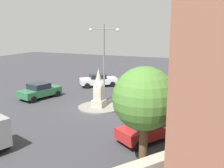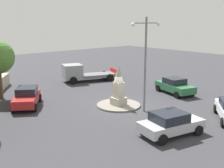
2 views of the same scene
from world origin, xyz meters
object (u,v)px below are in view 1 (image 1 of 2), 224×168
Objects in this scene: streetlamp at (104,55)px; car_white_approaching at (98,80)px; car_red_passing at (148,128)px; tree_mid_cluster at (144,99)px; monument at (99,89)px; car_silver_near_island at (139,86)px; car_green_waiting at (40,91)px.

streetlamp is 7.31m from car_white_approaching.
tree_mid_cluster reaches higher than car_red_passing.
tree_mid_cluster is at bearing -56.94° from streetlamp.
car_red_passing is 4.87m from tree_mid_cluster.
monument is at bearing -63.46° from car_white_approaching.
car_silver_near_island is at bearing 108.35° from tree_mid_cluster.
car_green_waiting is 7.75m from car_white_approaching.
tree_mid_cluster is (6.60, -8.67, 2.05)m from monument.
tree_mid_cluster is at bearing -52.70° from monument.
streetlamp is 10.26m from car_red_passing.
car_silver_near_island is at bearing -12.82° from car_white_approaching.
car_green_waiting is 16.54m from tree_mid_cluster.
streetlamp is at bearing 103.63° from monument.
monument is 11.09m from tree_mid_cluster.
monument is 0.47× the size of streetlamp.
car_silver_near_island is (-4.24, 11.39, -0.03)m from car_red_passing.
streetlamp reaches higher than car_white_approaching.
car_silver_near_island is 0.82× the size of tree_mid_cluster.
streetlamp reaches higher than car_silver_near_island.
car_green_waiting is at bearing 175.03° from monument.
car_white_approaching is at bearing 122.53° from tree_mid_cluster.
car_green_waiting is (-8.35, -5.94, 0.01)m from car_silver_near_island.
tree_mid_cluster is (5.04, -15.20, 2.96)m from car_silver_near_island.
monument reaches higher than car_silver_near_island.
monument is 0.75× the size of car_white_approaching.
car_white_approaching reaches higher than car_silver_near_island.
tree_mid_cluster is (7.17, -11.02, -0.64)m from streetlamp.
tree_mid_cluster reaches higher than car_green_waiting.
car_red_passing is (5.80, -4.86, -0.88)m from monument.
streetlamp reaches higher than car_green_waiting.
car_white_approaching is at bearing 167.18° from car_silver_near_island.
car_silver_near_island is (1.56, 6.53, -0.91)m from monument.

